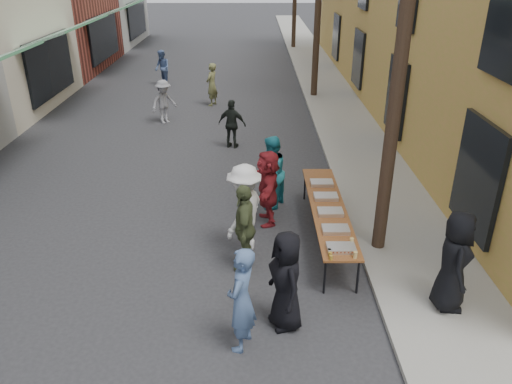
{
  "coord_description": "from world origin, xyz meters",
  "views": [
    {
      "loc": [
        1.79,
        -5.65,
        5.44
      ],
      "look_at": [
        1.82,
        3.0,
        1.3
      ],
      "focal_mm": 35.0,
      "sensor_mm": 36.0,
      "label": 1
    }
  ],
  "objects_px": {
    "guest_front_a": "(286,281)",
    "server": "(454,261)",
    "utility_pole_near": "(406,17)",
    "guest_front_c": "(271,173)",
    "catering_tray_sausage": "(341,248)"
  },
  "relations": [
    {
      "from": "guest_front_a",
      "to": "server",
      "type": "relative_size",
      "value": 0.96
    },
    {
      "from": "utility_pole_near",
      "to": "guest_front_c",
      "type": "relative_size",
      "value": 5.16
    },
    {
      "from": "guest_front_c",
      "to": "server",
      "type": "distance_m",
      "value": 4.76
    },
    {
      "from": "utility_pole_near",
      "to": "guest_front_c",
      "type": "distance_m",
      "value": 4.62
    },
    {
      "from": "catering_tray_sausage",
      "to": "guest_front_a",
      "type": "bearing_deg",
      "value": -134.83
    },
    {
      "from": "utility_pole_near",
      "to": "catering_tray_sausage",
      "type": "distance_m",
      "value": 4.03
    },
    {
      "from": "guest_front_a",
      "to": "catering_tray_sausage",
      "type": "bearing_deg",
      "value": 116.51
    },
    {
      "from": "guest_front_a",
      "to": "server",
      "type": "distance_m",
      "value": 2.74
    },
    {
      "from": "utility_pole_near",
      "to": "guest_front_c",
      "type": "bearing_deg",
      "value": 137.82
    },
    {
      "from": "utility_pole_near",
      "to": "guest_front_a",
      "type": "xyz_separation_m",
      "value": [
        -2.02,
        -2.25,
        -3.66
      ]
    },
    {
      "from": "utility_pole_near",
      "to": "guest_front_a",
      "type": "bearing_deg",
      "value": -131.92
    },
    {
      "from": "server",
      "to": "guest_front_a",
      "type": "bearing_deg",
      "value": 106.27
    },
    {
      "from": "utility_pole_near",
      "to": "server",
      "type": "height_order",
      "value": "utility_pole_near"
    },
    {
      "from": "utility_pole_near",
      "to": "catering_tray_sausage",
      "type": "height_order",
      "value": "utility_pole_near"
    },
    {
      "from": "catering_tray_sausage",
      "to": "server",
      "type": "xyz_separation_m",
      "value": [
        1.69,
        -0.7,
        0.19
      ]
    },
    {
      "from": "utility_pole_near",
      "to": "server",
      "type": "xyz_separation_m",
      "value": [
        0.7,
        -1.91,
        -3.52
      ]
    },
    {
      "from": "utility_pole_near",
      "to": "catering_tray_sausage",
      "type": "xyz_separation_m",
      "value": [
        -0.99,
        -1.21,
        -3.71
      ]
    },
    {
      "from": "server",
      "to": "catering_tray_sausage",
      "type": "bearing_deg",
      "value": 76.86
    },
    {
      "from": "guest_front_a",
      "to": "server",
      "type": "xyz_separation_m",
      "value": [
        2.72,
        0.34,
        0.13
      ]
    },
    {
      "from": "catering_tray_sausage",
      "to": "guest_front_c",
      "type": "bearing_deg",
      "value": 109.85
    },
    {
      "from": "utility_pole_near",
      "to": "guest_front_a",
      "type": "relative_size",
      "value": 5.34
    },
    {
      "from": "catering_tray_sausage",
      "to": "guest_front_a",
      "type": "xyz_separation_m",
      "value": [
        -1.03,
        -1.03,
        0.05
      ]
    }
  ]
}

